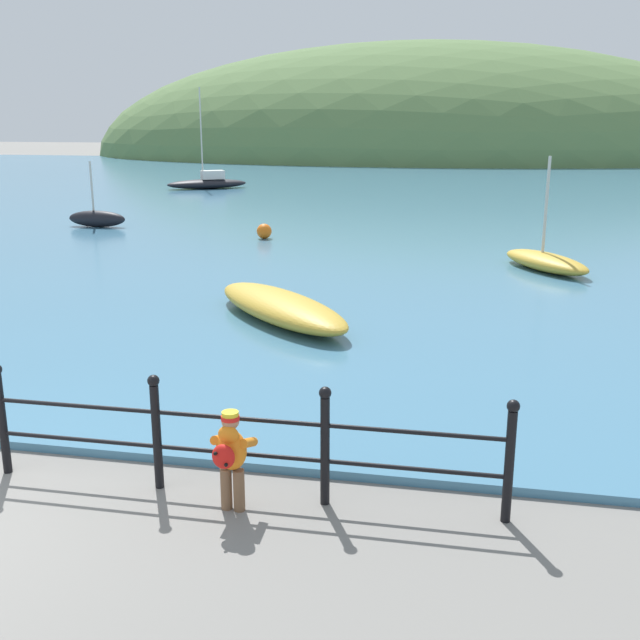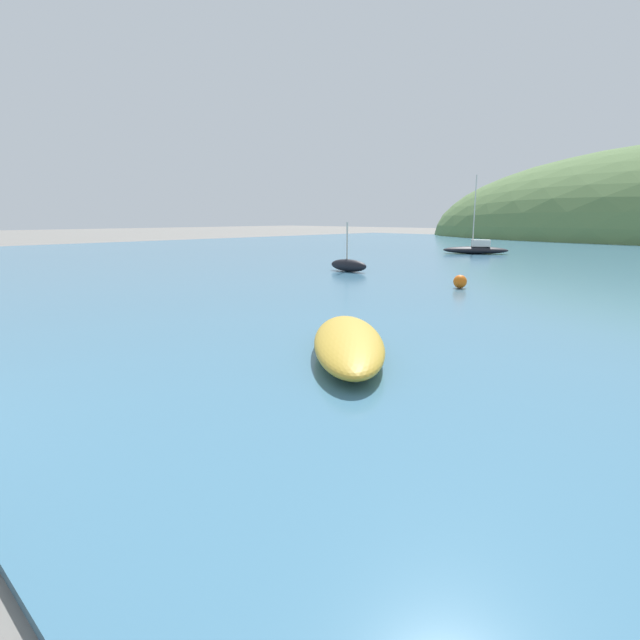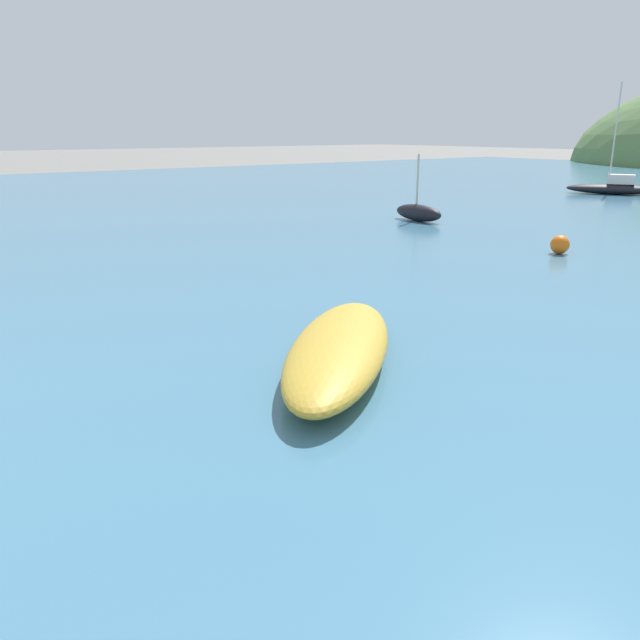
{
  "view_description": "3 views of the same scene",
  "coord_description": "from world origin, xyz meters",
  "px_view_note": "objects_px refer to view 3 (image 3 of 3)",
  "views": [
    {
      "loc": [
        5.07,
        -4.96,
        3.64
      ],
      "look_at": [
        3.06,
        5.22,
        0.82
      ],
      "focal_mm": 42.0,
      "sensor_mm": 36.0,
      "label": 1
    },
    {
      "loc": [
        7.29,
        1.35,
        2.47
      ],
      "look_at": [
        1.77,
        7.08,
        0.82
      ],
      "focal_mm": 28.0,
      "sensor_mm": 36.0,
      "label": 2
    },
    {
      "loc": [
        7.64,
        3.11,
        2.97
      ],
      "look_at": [
        2.5,
        6.91,
        1.02
      ],
      "focal_mm": 35.0,
      "sensor_mm": 36.0,
      "label": 3
    }
  ],
  "objects_px": {
    "boat_red_dinghy": "(339,348)",
    "boat_blue_hull": "(614,187)",
    "mooring_buoy": "(560,245)",
    "boat_far_right": "(418,212)"
  },
  "relations": [
    {
      "from": "boat_red_dinghy",
      "to": "boat_blue_hull",
      "type": "bearing_deg",
      "value": 112.31
    },
    {
      "from": "mooring_buoy",
      "to": "boat_red_dinghy",
      "type": "bearing_deg",
      "value": -72.86
    },
    {
      "from": "boat_red_dinghy",
      "to": "mooring_buoy",
      "type": "distance_m",
      "value": 9.38
    },
    {
      "from": "boat_red_dinghy",
      "to": "boat_blue_hull",
      "type": "xyz_separation_m",
      "value": [
        -9.91,
        24.15,
        0.07
      ]
    },
    {
      "from": "boat_red_dinghy",
      "to": "boat_far_right",
      "type": "height_order",
      "value": "boat_far_right"
    },
    {
      "from": "boat_red_dinghy",
      "to": "boat_blue_hull",
      "type": "relative_size",
      "value": 0.75
    },
    {
      "from": "boat_far_right",
      "to": "mooring_buoy",
      "type": "xyz_separation_m",
      "value": [
        6.13,
        -1.34,
        -0.06
      ]
    },
    {
      "from": "boat_red_dinghy",
      "to": "boat_far_right",
      "type": "distance_m",
      "value": 13.61
    },
    {
      "from": "boat_red_dinghy",
      "to": "boat_blue_hull",
      "type": "distance_m",
      "value": 26.1
    },
    {
      "from": "boat_far_right",
      "to": "boat_blue_hull",
      "type": "xyz_separation_m",
      "value": [
        -1.01,
        13.84,
        0.03
      ]
    }
  ]
}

